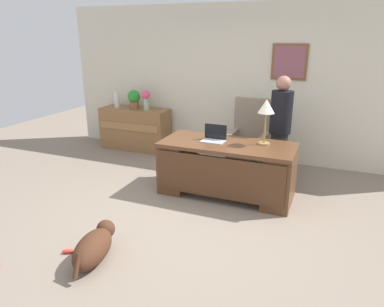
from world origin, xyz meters
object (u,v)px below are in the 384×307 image
object	(u,v)px
vase_empty	(117,99)
desk_lamp	(266,109)
credenza	(135,129)
armchair	(250,141)
potted_plant	(134,98)
person_standing	(280,129)
dog_toy_bone	(69,251)
laptop	(214,137)
vase_with_flowers	(146,98)
dog_lying	(94,246)
desk	(226,167)

from	to	relation	value
vase_empty	desk_lamp	bearing A→B (deg)	-21.40
credenza	desk_lamp	bearing A→B (deg)	-24.04
armchair	potted_plant	world-z (taller)	armchair
person_standing	dog_toy_bone	world-z (taller)	person_standing
laptop	vase_with_flowers	xyz separation A→B (m)	(-1.84, 1.34, 0.22)
armchair	person_standing	size ratio (longest dim) A/B	0.74
person_standing	armchair	bearing A→B (deg)	152.44
armchair	vase_with_flowers	world-z (taller)	armchair
desk_lamp	dog_toy_bone	distance (m)	2.93
credenza	dog_toy_bone	size ratio (longest dim) A/B	9.75
dog_lying	laptop	xyz separation A→B (m)	(0.55, 2.05, 0.66)
credenza	potted_plant	size ratio (longest dim) A/B	3.81
armchair	laptop	distance (m)	1.08
laptop	desk_lamp	size ratio (longest dim) A/B	0.52
vase_with_flowers	dog_toy_bone	size ratio (longest dim) A/B	2.64
desk_lamp	credenza	bearing A→B (deg)	155.96
desk	dog_toy_bone	world-z (taller)	desk
desk_lamp	dog_lying	bearing A→B (deg)	-119.83
vase_empty	dog_toy_bone	distance (m)	3.89
desk	potted_plant	distance (m)	2.76
dog_lying	dog_toy_bone	size ratio (longest dim) A/B	5.62
dog_lying	desk_lamp	world-z (taller)	desk_lamp
desk_lamp	potted_plant	xyz separation A→B (m)	(-2.78, 1.24, -0.23)
vase_empty	potted_plant	distance (m)	0.40
vase_empty	laptop	bearing A→B (deg)	-28.32
person_standing	credenza	bearing A→B (deg)	168.07
credenza	vase_with_flowers	distance (m)	0.69
dog_lying	potted_plant	bearing A→B (deg)	114.49
person_standing	vase_with_flowers	bearing A→B (deg)	166.88
person_standing	vase_with_flowers	xyz separation A→B (m)	(-2.63, 0.61, 0.21)
laptop	desk_lamp	world-z (taller)	desk_lamp
person_standing	potted_plant	xyz separation A→B (m)	(-2.89, 0.61, 0.18)
vase_with_flowers	potted_plant	size ratio (longest dim) A/B	1.03
armchair	person_standing	bearing A→B (deg)	-27.56
laptop	vase_empty	world-z (taller)	vase_empty
dog_lying	vase_empty	world-z (taller)	vase_empty
laptop	potted_plant	distance (m)	2.50
desk_lamp	vase_empty	distance (m)	3.42
desk	dog_lying	bearing A→B (deg)	-110.82
desk	potted_plant	bearing A→B (deg)	148.73
potted_plant	person_standing	bearing A→B (deg)	-11.98
person_standing	dog_lying	distance (m)	3.16
person_standing	laptop	xyz separation A→B (m)	(-0.79, -0.73, -0.02)
armchair	desk	bearing A→B (deg)	-93.92
credenza	laptop	bearing A→B (deg)	-32.53
person_standing	dog_lying	bearing A→B (deg)	-115.76
armchair	dog_lying	xyz separation A→B (m)	(-0.83, -3.05, -0.37)
laptop	vase_with_flowers	distance (m)	2.29
laptop	desk_lamp	xyz separation A→B (m)	(0.68, 0.10, 0.43)
credenza	person_standing	bearing A→B (deg)	-11.93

